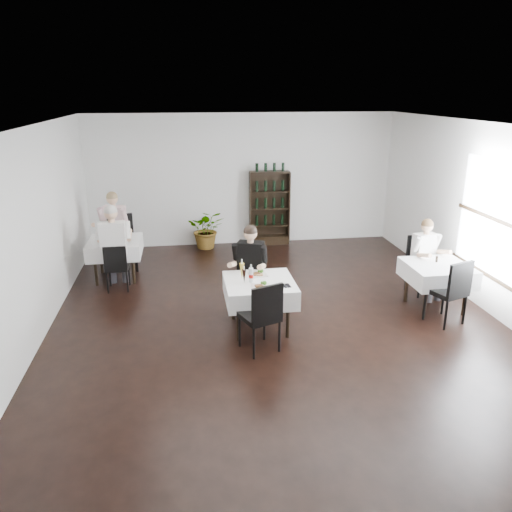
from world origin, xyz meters
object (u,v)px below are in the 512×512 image
at_px(main_table, 260,290).
at_px(wine_shelf, 269,209).
at_px(potted_tree, 207,229).
at_px(diner_main, 249,264).

bearing_deg(main_table, wine_shelf, 78.22).
distance_m(potted_tree, diner_main, 3.70).
bearing_deg(wine_shelf, potted_tree, -175.56).
distance_m(wine_shelf, main_table, 4.41).
distance_m(main_table, diner_main, 0.61).
relative_size(main_table, potted_tree, 1.14).
bearing_deg(main_table, potted_tree, 97.74).
distance_m(wine_shelf, potted_tree, 1.53).
xyz_separation_m(potted_tree, diner_main, (0.49, -3.65, 0.40)).
xyz_separation_m(wine_shelf, diner_main, (-0.98, -3.76, 0.01)).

